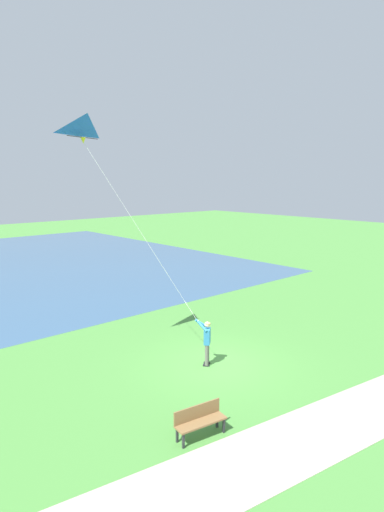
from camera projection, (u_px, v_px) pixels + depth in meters
name	position (u px, v px, depth m)	size (l,w,h in m)	color
ground_plane	(215.00, 364.00, 16.81)	(120.00, 120.00, 0.00)	#4C8E3D
walkway_path	(295.00, 443.00, 11.80)	(2.40, 32.00, 0.02)	#B7AD99
person_kite_flyer	(207.00, 339.00, 16.59)	(0.61, 0.57, 1.83)	#232328
flying_kite	(88.00, 129.00, 15.83)	(3.62, 3.51, 7.63)	blue
park_bench_near_walkway	(199.00, 419.00, 12.03)	(0.68, 1.55, 0.88)	olive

